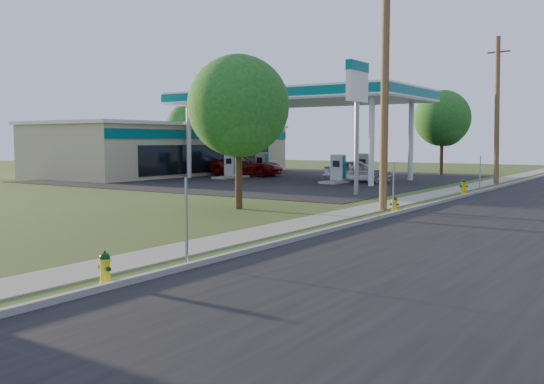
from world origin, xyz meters
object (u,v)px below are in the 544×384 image
object	(u,v)px
fuel_pump_se	(364,170)
tree_back	(188,127)
price_pylon	(357,89)
hydrant_mid	(394,205)
hydrant_near	(105,269)
car_red	(247,166)
tree_lot	(443,120)
car_silver	(357,171)
fuel_pump_ne	(338,172)
fuel_pump_nw	(231,169)
hydrant_far	(464,187)
fuel_pump_sw	(261,167)
tree_verge	(239,110)
utility_pole_mid	(385,87)
utility_pole_far	(497,110)

from	to	relation	value
fuel_pump_se	tree_back	bearing A→B (deg)	164.83
price_pylon	hydrant_mid	distance (m)	9.30
hydrant_near	car_red	world-z (taller)	car_red
tree_lot	tree_back	world-z (taller)	tree_lot
fuel_pump_se	car_silver	xyz separation A→B (m)	(0.73, -2.63, 0.05)
fuel_pump_ne	hydrant_mid	distance (m)	16.78
fuel_pump_nw	fuel_pump_se	size ratio (longest dim) A/B	1.00
hydrant_mid	car_silver	world-z (taller)	car_silver
hydrant_mid	hydrant_far	world-z (taller)	hydrant_far
fuel_pump_nw	hydrant_far	xyz separation A→B (m)	(18.42, -3.65, -0.33)
fuel_pump_sw	car_silver	size ratio (longest dim) A/B	0.70
car_red	car_silver	xyz separation A→B (m)	(10.43, -1.66, -0.03)
price_pylon	car_silver	xyz separation A→B (m)	(-4.27, 8.87, -4.66)
hydrant_far	car_silver	xyz separation A→B (m)	(-8.69, 5.02, 0.38)
price_pylon	hydrant_near	bearing A→B (deg)	-77.27
fuel_pump_se	hydrant_near	xyz separation A→B (m)	(9.64, -32.04, -0.39)
fuel_pump_ne	fuel_pump_sw	distance (m)	9.85
fuel_pump_nw	tree_verge	distance (m)	20.79
fuel_pump_sw	hydrant_far	distance (m)	19.95
price_pylon	tree_lot	world-z (taller)	tree_lot
fuel_pump_se	tree_back	size ratio (longest dim) A/B	0.49
tree_back	fuel_pump_se	bearing A→B (deg)	-15.17
fuel_pump_ne	hydrant_mid	world-z (taller)	fuel_pump_ne
hydrant_near	hydrant_mid	size ratio (longest dim) A/B	1.02
price_pylon	utility_pole_mid	bearing A→B (deg)	-54.66
tree_verge	hydrant_mid	xyz separation A→B (m)	(5.83, 2.30, -3.74)
fuel_pump_sw	hydrant_mid	bearing A→B (deg)	-43.46
utility_pole_mid	hydrant_mid	distance (m)	4.74
fuel_pump_nw	hydrant_mid	size ratio (longest dim) A/B	4.76
hydrant_near	hydrant_far	size ratio (longest dim) A/B	0.84
fuel_pump_nw	car_silver	distance (m)	9.83
hydrant_far	car_red	distance (m)	20.26
utility_pole_mid	utility_pole_far	xyz separation A→B (m)	(0.00, 18.00, -0.15)
fuel_pump_ne	fuel_pump_sw	bearing A→B (deg)	156.04
tree_back	car_red	distance (m)	14.68
utility_pole_far	fuel_pump_se	bearing A→B (deg)	-173.59
tree_verge	hydrant_far	bearing A→B (deg)	65.74
fuel_pump_se	hydrant_far	distance (m)	12.14
fuel_pump_ne	hydrant_near	distance (m)	29.66
price_pylon	tree_back	distance (m)	32.35
utility_pole_far	tree_lot	distance (m)	10.41
utility_pole_far	car_silver	world-z (taller)	utility_pole_far
fuel_pump_se	hydrant_mid	xyz separation A→B (m)	(9.68, -17.70, -0.39)
fuel_pump_nw	fuel_pump_sw	bearing A→B (deg)	90.00
fuel_pump_se	hydrant_near	world-z (taller)	fuel_pump_se
fuel_pump_nw	car_red	world-z (taller)	fuel_pump_nw
tree_verge	hydrant_far	xyz separation A→B (m)	(5.56, 12.34, -3.68)
utility_pole_far	car_red	distance (m)	19.13
fuel_pump_sw	car_red	bearing A→B (deg)	-125.93
fuel_pump_ne	price_pylon	xyz separation A→B (m)	(5.00, -7.50, 4.71)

